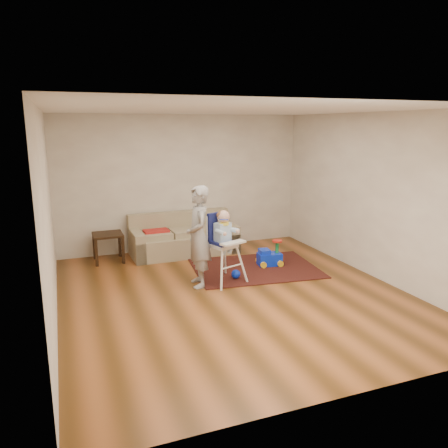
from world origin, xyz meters
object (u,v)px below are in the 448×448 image
object	(u,v)px
toy_ball	(236,274)
adult	(198,237)
sofa	(184,234)
ride_on_toy	(270,253)
side_table	(108,247)
high_chair	(223,248)

from	to	relation	value
toy_ball	adult	size ratio (longest dim) A/B	0.09
sofa	ride_on_toy	bearing A→B (deg)	-47.36
sofa	side_table	size ratio (longest dim) A/B	3.90
toy_ball	adult	bearing A→B (deg)	-177.08
high_chair	adult	bearing A→B (deg)	160.83
adult	high_chair	bearing A→B (deg)	95.37
sofa	adult	distance (m)	1.82
ride_on_toy	adult	world-z (taller)	adult
high_chair	adult	xyz separation A→B (m)	(-0.42, 0.00, 0.22)
side_table	high_chair	world-z (taller)	high_chair
sofa	ride_on_toy	distance (m)	1.79
side_table	toy_ball	world-z (taller)	side_table
toy_ball	high_chair	bearing A→B (deg)	-171.73
high_chair	ride_on_toy	bearing A→B (deg)	5.10
side_table	sofa	bearing A→B (deg)	-1.22
side_table	adult	world-z (taller)	adult
sofa	high_chair	world-z (taller)	high_chair
sofa	side_table	xyz separation A→B (m)	(-1.45, 0.03, -0.13)
sofa	high_chair	xyz separation A→B (m)	(0.16, -1.76, 0.18)
side_table	ride_on_toy	world-z (taller)	side_table
ride_on_toy	high_chair	xyz separation A→B (m)	(-1.07, -0.48, 0.33)
side_table	toy_ball	distance (m)	2.56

